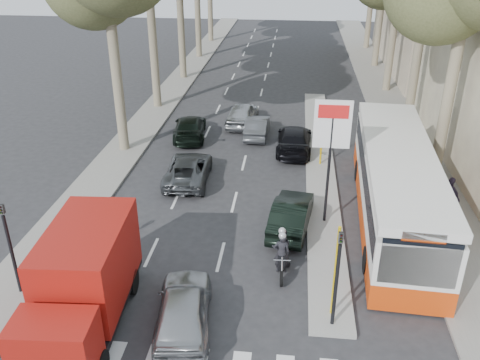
# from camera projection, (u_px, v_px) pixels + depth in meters

# --- Properties ---
(ground) EXTENTS (120.00, 120.00, 0.00)m
(ground) POSITION_uv_depth(u_px,v_px,m) (238.00, 290.00, 18.14)
(ground) COLOR #28282B
(ground) RESTS_ON ground
(sidewalk_right) EXTENTS (3.20, 70.00, 0.12)m
(sidewalk_right) POSITION_uv_depth(u_px,v_px,m) (384.00, 94.00, 39.52)
(sidewalk_right) COLOR gray
(sidewalk_right) RESTS_ON ground
(median_left) EXTENTS (2.40, 64.00, 0.12)m
(median_left) POSITION_uv_depth(u_px,v_px,m) (182.00, 77.00, 43.82)
(median_left) COLOR gray
(median_left) RESTS_ON ground
(traffic_island) EXTENTS (1.50, 26.00, 0.16)m
(traffic_island) POSITION_uv_depth(u_px,v_px,m) (320.00, 165.00, 27.57)
(traffic_island) COLOR gray
(traffic_island) RESTS_ON ground
(billboard) EXTENTS (1.50, 12.10, 5.60)m
(billboard) POSITION_uv_depth(u_px,v_px,m) (331.00, 145.00, 20.62)
(billboard) COLOR yellow
(billboard) RESTS_ON ground
(traffic_light_island) EXTENTS (0.16, 0.41, 3.60)m
(traffic_light_island) POSITION_uv_depth(u_px,v_px,m) (338.00, 264.00, 15.37)
(traffic_light_island) COLOR black
(traffic_light_island) RESTS_ON ground
(traffic_light_left) EXTENTS (0.16, 0.41, 3.60)m
(traffic_light_left) POSITION_uv_depth(u_px,v_px,m) (7.00, 234.00, 16.88)
(traffic_light_left) COLOR black
(traffic_light_left) RESTS_ON ground
(silver_hatchback) EXTENTS (2.27, 4.48, 1.46)m
(silver_hatchback) POSITION_uv_depth(u_px,v_px,m) (183.00, 309.00, 16.18)
(silver_hatchback) COLOR #A0A3A8
(silver_hatchback) RESTS_ON ground
(dark_hatchback) EXTENTS (2.03, 4.41, 1.40)m
(dark_hatchback) POSITION_uv_depth(u_px,v_px,m) (291.00, 214.00, 21.60)
(dark_hatchback) COLOR black
(dark_hatchback) RESTS_ON ground
(queue_car_a) EXTENTS (2.32, 4.65, 1.27)m
(queue_car_a) POSITION_uv_depth(u_px,v_px,m) (188.00, 169.00, 25.78)
(queue_car_a) COLOR #464A4E
(queue_car_a) RESTS_ON ground
(queue_car_b) EXTENTS (2.03, 4.83, 1.39)m
(queue_car_b) POSITION_uv_depth(u_px,v_px,m) (294.00, 140.00, 29.22)
(queue_car_b) COLOR black
(queue_car_b) RESTS_ON ground
(queue_car_c) EXTENTS (2.06, 4.42, 1.47)m
(queue_car_c) POSITION_uv_depth(u_px,v_px,m) (242.00, 114.00, 33.16)
(queue_car_c) COLOR #A4A8AC
(queue_car_c) RESTS_ON ground
(queue_car_d) EXTENTS (1.40, 3.83, 1.25)m
(queue_car_d) POSITION_uv_depth(u_px,v_px,m) (257.00, 127.00, 31.33)
(queue_car_d) COLOR #4B4D52
(queue_car_d) RESTS_ON ground
(queue_car_e) EXTENTS (2.43, 4.75, 1.32)m
(queue_car_e) POSITION_uv_depth(u_px,v_px,m) (190.00, 127.00, 31.10)
(queue_car_e) COLOR black
(queue_car_e) RESTS_ON ground
(red_truck) EXTENTS (2.66, 6.19, 3.23)m
(red_truck) POSITION_uv_depth(u_px,v_px,m) (84.00, 281.00, 15.90)
(red_truck) COLOR black
(red_truck) RESTS_ON ground
(city_bus) EXTENTS (3.45, 12.90, 3.36)m
(city_bus) POSITION_uv_depth(u_px,v_px,m) (396.00, 184.00, 21.77)
(city_bus) COLOR #D03C0B
(city_bus) RESTS_ON ground
(motorcycle) EXTENTS (0.77, 2.10, 1.78)m
(motorcycle) POSITION_uv_depth(u_px,v_px,m) (281.00, 251.00, 18.90)
(motorcycle) COLOR black
(motorcycle) RESTS_ON ground
(pedestrian_near) EXTENTS (1.06, 1.17, 1.82)m
(pedestrian_near) POSITION_uv_depth(u_px,v_px,m) (449.00, 197.00, 22.31)
(pedestrian_near) COLOR #3A2E45
(pedestrian_near) RESTS_ON sidewalk_right
(pedestrian_far) EXTENTS (1.40, 1.00, 1.98)m
(pedestrian_far) POSITION_uv_depth(u_px,v_px,m) (415.00, 170.00, 24.61)
(pedestrian_far) COLOR #716654
(pedestrian_far) RESTS_ON sidewalk_right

